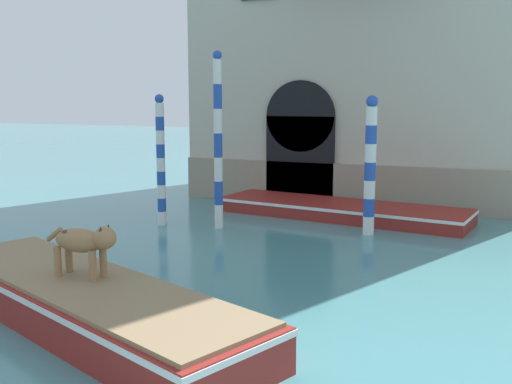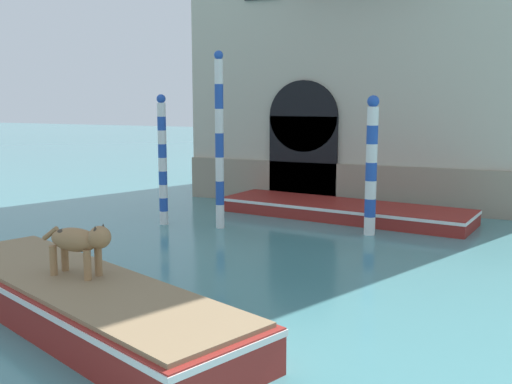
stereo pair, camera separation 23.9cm
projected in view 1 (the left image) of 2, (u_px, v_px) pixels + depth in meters
name	position (u px, v px, depth m)	size (l,w,h in m)	color
boat_foreground	(85.00, 301.00, 8.72)	(6.78, 4.05, 0.65)	maroon
dog_on_deck	(84.00, 242.00, 8.77)	(1.23, 0.36, 0.82)	#997047
boat_moored_near_palazzo	(341.00, 210.00, 16.49)	(7.10, 2.81, 0.41)	maroon
mooring_pole_0	(218.00, 140.00, 14.85)	(0.22, 0.22, 4.41)	white
mooring_pole_1	(370.00, 165.00, 14.25)	(0.28, 0.28, 3.33)	white
mooring_pole_2	(161.00, 160.00, 15.34)	(0.23, 0.23, 3.36)	white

